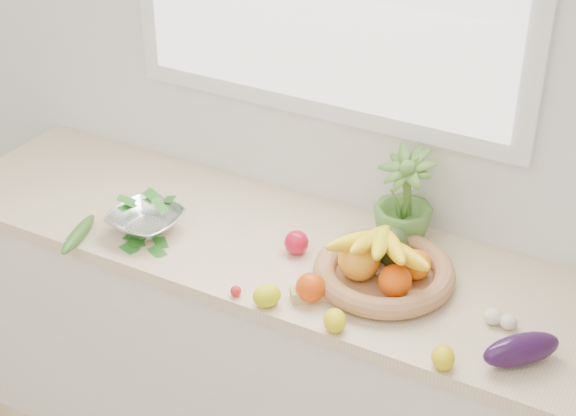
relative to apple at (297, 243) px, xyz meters
The scene contains 18 objects.
back_wall 0.53m from the apple, 103.61° to the left, with size 4.50×0.02×2.70m, color white.
counter_cabinet 0.51m from the apple, 167.89° to the left, with size 2.20×0.58×0.86m, color silver.
countertop 0.10m from the apple, 167.89° to the left, with size 2.24×0.62×0.04m, color beige.
orange_loose 0.23m from the apple, 52.08° to the right, with size 0.08×0.08×0.08m, color #DD4406.
lemon_a 0.37m from the apple, 45.94° to the right, with size 0.06×0.08×0.06m, color yellow.
lemon_b 0.26m from the apple, 79.44° to the right, with size 0.06×0.08×0.06m, color #D5D60B.
lemon_c 0.61m from the apple, 25.51° to the right, with size 0.06×0.07×0.06m, color yellow.
apple is the anchor object (origin of this frame).
ginger 0.23m from the apple, 51.58° to the right, with size 0.11×0.05×0.04m, color tan.
garlic_a 0.61m from the apple, ahead, with size 0.05×0.05×0.04m, color silver.
garlic_b 0.26m from the apple, ahead, with size 0.05×0.05×0.04m, color white.
garlic_c 0.65m from the apple, ahead, with size 0.05×0.05×0.04m, color silver.
eggplant 0.73m from the apple, 12.34° to the right, with size 0.08×0.21×0.08m, color #260D31.
cucumber 0.66m from the apple, 157.30° to the right, with size 0.04×0.22×0.04m, color #305E1B.
radish 0.27m from the apple, 100.36° to the right, with size 0.03×0.03×0.03m, color red.
potted_herb 0.34m from the apple, 40.83° to the left, with size 0.18×0.18×0.32m, color #4D7D2D.
fruit_basket 0.28m from the apple, ahead, with size 0.49×0.49×0.19m.
colander_with_spinach 0.47m from the apple, 164.65° to the right, with size 0.22×0.22×0.12m.
Camera 1 is at (1.09, 0.04, 2.39)m, focal length 55.00 mm.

